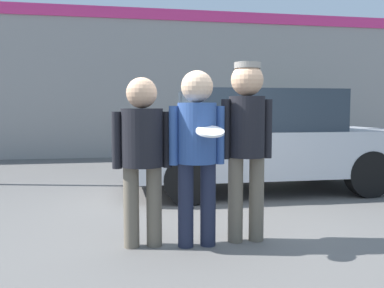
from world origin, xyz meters
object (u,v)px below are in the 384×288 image
(person_left, at_px, (142,146))
(parked_car_near, at_px, (260,140))
(shrub, at_px, (295,133))
(person_middle_with_frisbee, at_px, (197,142))
(person_right, at_px, (247,134))

(person_left, relative_size, parked_car_near, 0.36)
(person_left, xyz_separation_m, shrub, (4.75, 7.06, -0.31))
(person_middle_with_frisbee, xyz_separation_m, person_right, (0.52, 0.07, 0.07))
(person_middle_with_frisbee, height_order, shrub, person_middle_with_frisbee)
(person_left, distance_m, person_right, 1.04)
(person_right, height_order, parked_car_near, person_right)
(person_middle_with_frisbee, distance_m, shrub, 8.31)
(person_left, distance_m, parked_car_near, 3.34)
(person_right, xyz_separation_m, parked_car_near, (1.08, 2.60, -0.27))
(person_right, relative_size, shrub, 1.34)
(person_middle_with_frisbee, bearing_deg, person_left, 170.45)
(person_middle_with_frisbee, relative_size, parked_car_near, 0.38)
(person_left, bearing_deg, shrub, 56.03)
(person_left, distance_m, shrub, 8.51)
(parked_car_near, bearing_deg, person_middle_with_frisbee, -120.97)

